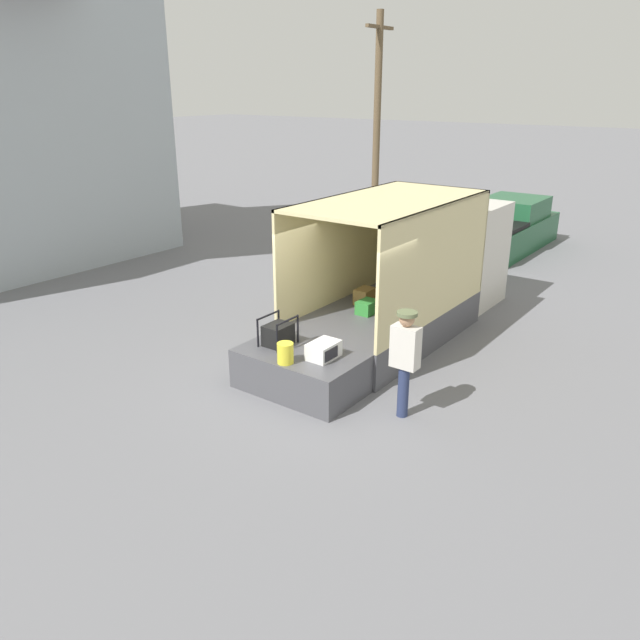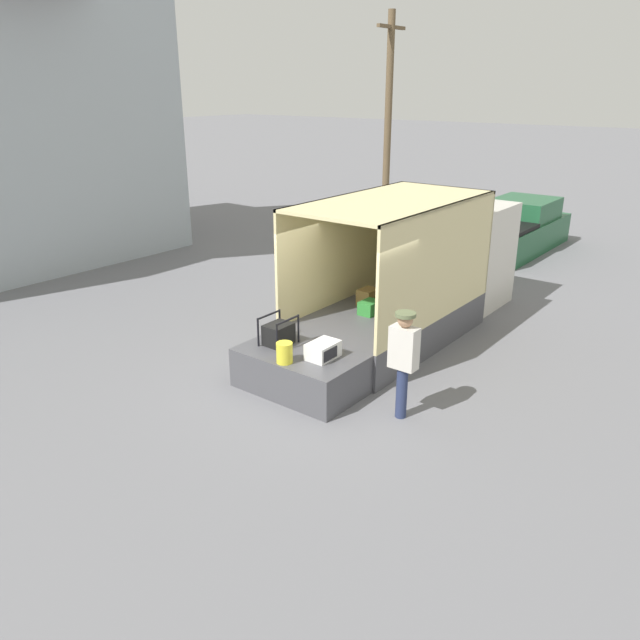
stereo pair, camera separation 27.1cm
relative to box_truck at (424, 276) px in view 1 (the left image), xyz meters
The scene contains 9 objects.
ground_plane 3.97m from the box_truck, behind, with size 160.00×160.00×0.00m, color slate.
box_truck is the anchor object (origin of this frame).
tailgate_deck 4.55m from the box_truck, behind, with size 1.31×2.15×0.71m, color #4C4C51.
microwave 4.48m from the box_truck, behind, with size 0.56×0.40×0.28m.
portable_generator 4.47m from the box_truck, behind, with size 0.61×0.47×0.52m.
orange_bucket 4.98m from the box_truck, behind, with size 0.27×0.27×0.35m.
worker_person 4.66m from the box_truck, 156.10° to the right, with size 0.32×0.44×1.78m.
pickup_truck_green 7.51m from the box_truck, ahead, with size 4.87×1.94×1.58m.
utility_pole 12.48m from the box_truck, 36.88° to the left, with size 1.80×0.28×7.64m.
Camera 1 is at (-8.34, -6.09, 5.00)m, focal length 35.00 mm.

